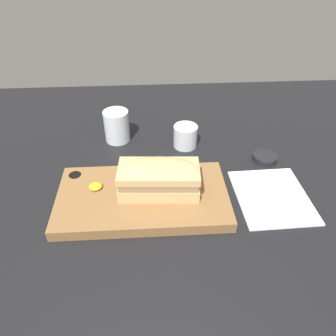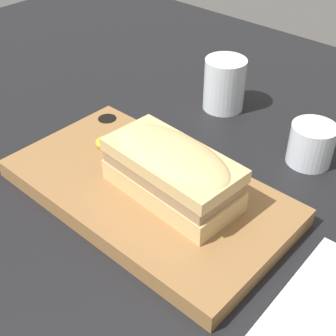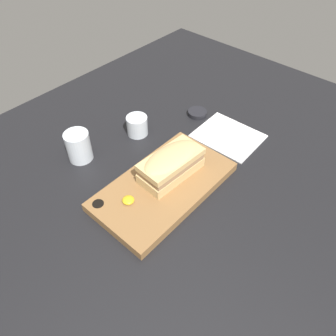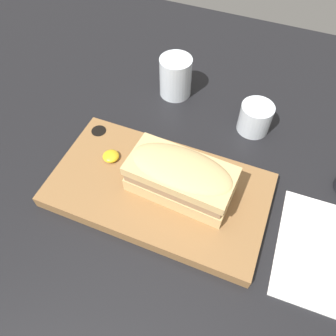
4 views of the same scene
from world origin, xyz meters
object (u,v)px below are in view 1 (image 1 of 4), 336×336
at_px(wine_glass, 185,137).
at_px(condiment_dish, 265,157).
at_px(water_glass, 117,128).
at_px(napkin, 272,196).
at_px(serving_board, 142,197).
at_px(sandwich, 159,177).

relative_size(wine_glass, condiment_dish, 1.03).
xyz_separation_m(water_glass, condiment_dish, (0.41, -0.13, -0.03)).
distance_m(wine_glass, condiment_dish, 0.23).
bearing_deg(napkin, water_glass, 143.96).
xyz_separation_m(serving_board, sandwich, (0.04, 0.01, 0.05)).
bearing_deg(serving_board, water_glass, 104.95).
relative_size(water_glass, wine_glass, 1.36).
bearing_deg(water_glass, serving_board, -75.05).
relative_size(serving_board, sandwich, 2.11).
distance_m(serving_board, water_glass, 0.28).
bearing_deg(water_glass, condiment_dish, -17.46).
xyz_separation_m(sandwich, wine_glass, (0.08, 0.22, -0.04)).
height_order(sandwich, condiment_dish, sandwich).
distance_m(serving_board, napkin, 0.31).
relative_size(serving_board, water_glass, 4.25).
bearing_deg(napkin, wine_glass, 128.39).
xyz_separation_m(sandwich, napkin, (0.27, -0.01, -0.07)).
relative_size(sandwich, water_glass, 2.02).
relative_size(water_glass, napkin, 0.45).
height_order(water_glass, wine_glass, water_glass).
bearing_deg(napkin, sandwich, 177.44).
bearing_deg(serving_board, napkin, -0.78).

